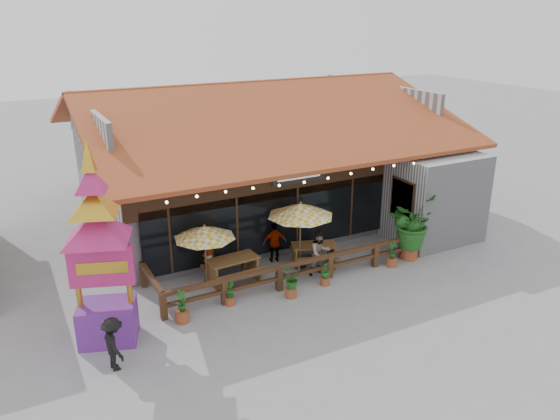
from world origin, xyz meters
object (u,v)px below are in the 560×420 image
picnic_table_left (233,266)px  thai_sign_tower (97,232)px  umbrella_right (301,210)px  umbrella_left (205,232)px  picnic_table_right (314,251)px  pedestrian (114,344)px  tropical_plant (411,223)px

picnic_table_left → thai_sign_tower: size_ratio=0.30×
umbrella_right → umbrella_left: bearing=175.5°
umbrella_right → picnic_table_left: 3.11m
umbrella_left → picnic_table_right: (4.15, -0.27, -1.42)m
pedestrian → thai_sign_tower: bearing=-14.3°
thai_sign_tower → umbrella_left: bearing=27.3°
picnic_table_right → tropical_plant: bearing=-20.0°
umbrella_right → pedestrian: (-7.34, -3.08, -1.49)m
picnic_table_left → thai_sign_tower: thai_sign_tower is taller
picnic_table_right → thai_sign_tower: bearing=-168.3°
umbrella_left → thai_sign_tower: (-3.67, -1.89, 1.40)m
picnic_table_right → umbrella_right: bearing=-179.4°
umbrella_right → pedestrian: size_ratio=1.90×
picnic_table_left → thai_sign_tower: (-4.59, -1.76, 2.78)m
umbrella_left → picnic_table_right: umbrella_left is taller
pedestrian → umbrella_right: bearing=-76.5°
umbrella_right → picnic_table_left: (-2.62, 0.14, -1.67)m
umbrella_right → picnic_table_right: 1.82m
pedestrian → picnic_table_right: bearing=-78.1°
picnic_table_left → picnic_table_right: bearing=-2.4°
picnic_table_left → umbrella_left: bearing=171.6°
tropical_plant → pedestrian: size_ratio=1.67×
picnic_table_right → tropical_plant: size_ratio=0.81×
tropical_plant → picnic_table_left: bearing=168.2°
umbrella_left → pedestrian: (-3.80, -3.35, -1.20)m
pedestrian → umbrella_left: bearing=-57.9°
umbrella_right → picnic_table_right: umbrella_right is taller
umbrella_left → tropical_plant: 7.80m
umbrella_left → umbrella_right: umbrella_right is taller
thai_sign_tower → picnic_table_right: bearing=11.7°
umbrella_left → picnic_table_left: 1.66m
umbrella_left → umbrella_right: (3.54, -0.28, 0.29)m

